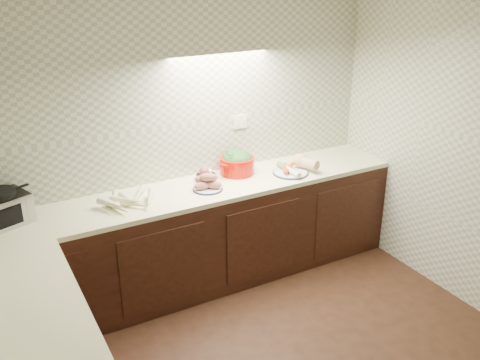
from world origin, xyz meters
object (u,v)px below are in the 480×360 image
dutch_oven (237,162)px  veg_plate (295,166)px  onion_bowl (206,176)px  toaster_oven (1,209)px  parsnip_pile (126,200)px  sweet_potato_plate (207,183)px

dutch_oven → veg_plate: 0.52m
onion_bowl → veg_plate: bearing=-12.4°
toaster_oven → parsnip_pile: toaster_oven is taller
parsnip_pile → veg_plate: veg_plate is taller
toaster_oven → parsnip_pile: (0.87, -0.09, -0.08)m
toaster_oven → dutch_oven: toaster_oven is taller
toaster_oven → dutch_oven: bearing=-18.3°
dutch_oven → veg_plate: size_ratio=0.99×
sweet_potato_plate → parsnip_pile: bearing=175.3°
parsnip_pile → onion_bowl: onion_bowl is taller
onion_bowl → dutch_oven: 0.32m
toaster_oven → veg_plate: bearing=-23.4°
toaster_oven → onion_bowl: toaster_oven is taller
toaster_oven → onion_bowl: bearing=-19.1°
sweet_potato_plate → onion_bowl: 0.17m
sweet_potato_plate → onion_bowl: size_ratio=1.51×
parsnip_pile → onion_bowl: (0.74, 0.11, 0.01)m
sweet_potato_plate → veg_plate: 0.86m
parsnip_pile → toaster_oven: bearing=173.9°
parsnip_pile → sweet_potato_plate: bearing=-4.7°
sweet_potato_plate → dutch_oven: size_ratio=0.66×
parsnip_pile → veg_plate: size_ratio=1.12×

